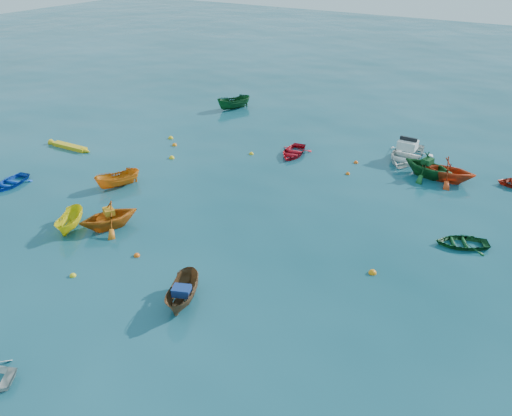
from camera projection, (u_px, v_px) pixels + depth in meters
The scene contains 26 objects.
ground at pixel (201, 259), 23.50m from camera, with size 160.00×160.00×0.00m, color #093B44.
dinghy_blue_sw at pixel (11, 185), 30.40m from camera, with size 1.86×2.59×0.54m, color #0E44BA.
sampan_brown_mid at pixel (184, 302), 20.79m from camera, with size 1.06×2.81×1.09m, color brown.
dinghy_orange_w at pixel (110, 227), 26.05m from camera, with size 2.59×3.00×1.58m, color #CE6513.
sampan_yellow_mid at pixel (72, 228), 25.95m from camera, with size 0.97×2.57×0.99m, color yellow.
dinghy_green_e at pixel (461, 245), 24.57m from camera, with size 1.81×2.54×0.53m, color #10461E.
sampan_orange_n at pixel (119, 186), 30.21m from camera, with size 1.03×2.75×1.06m, color orange.
dinghy_green_n at pixel (426, 176), 31.45m from camera, with size 2.75×3.19×1.68m, color #13531F.
dinghy_red_far at pixel (293, 155), 34.50m from camera, with size 2.11×2.95×0.61m, color red.
dinghy_orange_far at pixel (446, 181), 30.88m from camera, with size 2.72×3.16×1.66m, color red.
sampan_green_far at pixel (234, 109), 43.39m from camera, with size 1.18×3.13×1.21m, color #10471F.
kayak_yellow at pixel (70, 148), 35.50m from camera, with size 0.52×3.60×0.36m, color gold, non-canonical shape.
motorboat_white at pixel (405, 159), 33.82m from camera, with size 3.05×4.26×1.48m, color white.
tarp_blue_a at pixel (182, 291), 20.31m from camera, with size 0.73×0.55×0.35m, color navy.
tarp_orange_a at pixel (109, 211), 25.61m from camera, with size 0.63×0.48×0.31m, color orange.
tarp_green_b at pixel (428, 161), 31.02m from camera, with size 0.70×0.53×0.34m, color #0F3E19.
buoy_or_a at pixel (137, 256), 23.75m from camera, with size 0.31×0.31×0.31m, color #F1580D.
buoy_ye_a at pixel (73, 276), 22.37m from camera, with size 0.29×0.29×0.29m, color yellow.
buoy_or_b at pixel (372, 273), 22.55m from camera, with size 0.37×0.37×0.37m, color orange.
buoy_ye_b at pixel (172, 158), 33.95m from camera, with size 0.38×0.38×0.38m, color yellow.
buoy_or_c at pixel (175, 145), 35.98m from camera, with size 0.36×0.36×0.36m, color orange.
buoy_ye_c at pixel (251, 154), 34.58m from camera, with size 0.32×0.32×0.32m, color gold.
buoy_or_d at pixel (348, 174), 31.73m from camera, with size 0.29×0.29×0.29m, color #DA5A0B.
buoy_ye_d at pixel (171, 138), 37.19m from camera, with size 0.38×0.38×0.38m, color gold.
buoy_or_e at pixel (356, 163), 33.27m from camera, with size 0.31×0.31×0.31m, color #F2550D.
buoy_ye_e at pixel (407, 163), 33.30m from camera, with size 0.33×0.33×0.33m, color gold.
Camera 1 is at (12.30, -15.17, 13.55)m, focal length 35.00 mm.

